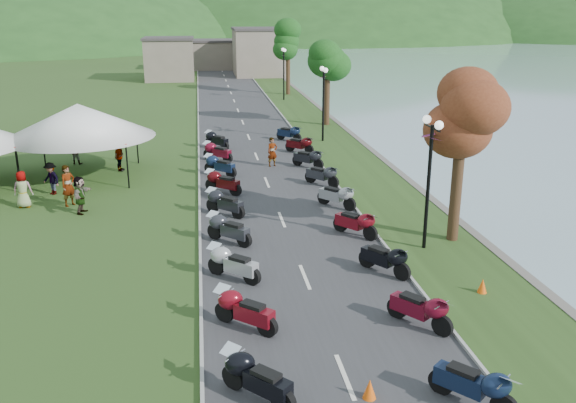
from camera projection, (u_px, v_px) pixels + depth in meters
name	position (u px, v px, depth m)	size (l,w,h in m)	color
road	(249.00, 137.00, 43.57)	(7.00, 120.00, 0.02)	#38383A
hills_backdrop	(208.00, 37.00, 194.49)	(360.00, 120.00, 76.00)	#285621
far_building	(208.00, 55.00, 84.99)	(18.00, 16.00, 5.00)	gray
moto_row_left	(237.00, 265.00, 20.60)	(2.60, 43.16, 1.10)	#331411
moto_row_right	(356.00, 223.00, 24.60)	(2.60, 39.68, 1.10)	#331411
vendor_tent_main	(81.00, 141.00, 32.86)	(5.31, 5.31, 4.00)	white
tree_lakeside	(460.00, 142.00, 23.14)	(2.88, 2.88, 7.99)	#1D581A
pedestrian_a	(71.00, 206.00, 28.55)	(0.71, 0.52, 1.95)	slate
pedestrian_b	(77.00, 164.00, 36.18)	(0.75, 0.41, 1.55)	slate
pedestrian_c	(53.00, 194.00, 30.27)	(1.05, 0.43, 1.62)	slate
traffic_cone_near	(370.00, 389.00, 14.37)	(0.33, 0.33, 0.52)	#F2590C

